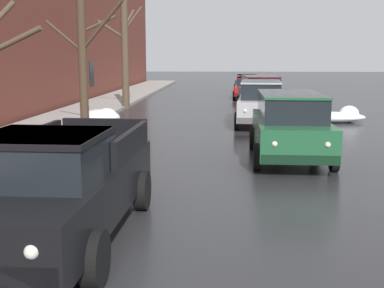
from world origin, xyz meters
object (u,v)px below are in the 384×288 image
object	(u,v)px
bare_tree_far_down_block	(125,43)
suv_maroon_parked_far_down_block	(260,92)
pickup_truck_black_approaching_near_lane	(60,185)
suv_green_parked_kerbside_close	(290,123)
sedan_darkblue_at_far_intersection	(248,83)
bare_tree_mid_block	(83,45)
suv_silver_parked_kerbside_mid	(261,101)
sedan_red_queued_behind_truck	(247,88)

from	to	relation	value
bare_tree_far_down_block	suv_maroon_parked_far_down_block	distance (m)	7.67
pickup_truck_black_approaching_near_lane	suv_green_parked_kerbside_close	size ratio (longest dim) A/B	1.11
suv_maroon_parked_far_down_block	sedan_darkblue_at_far_intersection	size ratio (longest dim) A/B	1.11
bare_tree_far_down_block	suv_green_parked_kerbside_close	world-z (taller)	bare_tree_far_down_block
bare_tree_mid_block	suv_maroon_parked_far_down_block	xyz separation A→B (m)	(7.17, 7.96, -2.24)
bare_tree_mid_block	suv_silver_parked_kerbside_mid	size ratio (longest dim) A/B	1.35
suv_maroon_parked_far_down_block	pickup_truck_black_approaching_near_lane	bearing A→B (deg)	-102.86
bare_tree_far_down_block	sedan_darkblue_at_far_intersection	size ratio (longest dim) A/B	1.60
bare_tree_far_down_block	pickup_truck_black_approaching_near_lane	bearing A→B (deg)	-81.98
bare_tree_mid_block	suv_green_parked_kerbside_close	world-z (taller)	bare_tree_mid_block
suv_silver_parked_kerbside_mid	suv_maroon_parked_far_down_block	bearing A→B (deg)	85.99
suv_silver_parked_kerbside_mid	suv_green_parked_kerbside_close	bearing A→B (deg)	-87.85
suv_maroon_parked_far_down_block	sedan_darkblue_at_far_intersection	bearing A→B (deg)	89.78
suv_green_parked_kerbside_close	sedan_red_queued_behind_truck	world-z (taller)	suv_green_parked_kerbside_close
sedan_red_queued_behind_truck	suv_silver_parked_kerbside_mid	bearing A→B (deg)	-90.53
bare_tree_far_down_block	sedan_darkblue_at_far_intersection	bearing A→B (deg)	61.02
suv_silver_parked_kerbside_mid	suv_maroon_parked_far_down_block	distance (m)	5.97
sedan_darkblue_at_far_intersection	suv_maroon_parked_far_down_block	bearing A→B (deg)	-90.22
suv_green_parked_kerbside_close	suv_silver_parked_kerbside_mid	xyz separation A→B (m)	(-0.26, 6.93, -0.00)
pickup_truck_black_approaching_near_lane	sedan_darkblue_at_far_intersection	size ratio (longest dim) A/B	1.25
sedan_red_queued_behind_truck	sedan_darkblue_at_far_intersection	xyz separation A→B (m)	(0.35, 6.18, 0.00)
bare_tree_far_down_block	pickup_truck_black_approaching_near_lane	distance (m)	20.18
suv_maroon_parked_far_down_block	sedan_darkblue_at_far_intersection	world-z (taller)	suv_maroon_parked_far_down_block
bare_tree_far_down_block	sedan_red_queued_behind_truck	size ratio (longest dim) A/B	1.64
bare_tree_far_down_block	sedan_red_queued_behind_truck	distance (m)	10.21
sedan_darkblue_at_far_intersection	suv_green_parked_kerbside_close	bearing A→B (deg)	-90.46
bare_tree_far_down_block	suv_maroon_parked_far_down_block	xyz separation A→B (m)	(7.22, -0.40, -2.54)
sedan_darkblue_at_far_intersection	bare_tree_far_down_block	bearing A→B (deg)	-118.98
bare_tree_mid_block	suv_green_parked_kerbside_close	bearing A→B (deg)	-35.10
pickup_truck_black_approaching_near_lane	suv_maroon_parked_far_down_block	distance (m)	19.91
bare_tree_mid_block	bare_tree_far_down_block	bearing A→B (deg)	90.36
suv_silver_parked_kerbside_mid	sedan_red_queued_behind_truck	distance (m)	13.31
pickup_truck_black_approaching_near_lane	suv_green_parked_kerbside_close	distance (m)	7.80
suv_green_parked_kerbside_close	sedan_red_queued_behind_truck	size ratio (longest dim) A/B	1.16
pickup_truck_black_approaching_near_lane	suv_silver_parked_kerbside_mid	world-z (taller)	suv_silver_parked_kerbside_mid
bare_tree_far_down_block	sedan_darkblue_at_far_intersection	distance (m)	15.27
suv_silver_parked_kerbside_mid	sedan_darkblue_at_far_intersection	size ratio (longest dim) A/B	1.09
suv_silver_parked_kerbside_mid	sedan_darkblue_at_far_intersection	distance (m)	19.49
bare_tree_far_down_block	suv_maroon_parked_far_down_block	world-z (taller)	bare_tree_far_down_block
suv_maroon_parked_far_down_block	sedan_darkblue_at_far_intersection	xyz separation A→B (m)	(0.05, 13.53, -0.24)
suv_green_parked_kerbside_close	suv_maroon_parked_far_down_block	size ratio (longest dim) A/B	1.02
bare_tree_mid_block	sedan_red_queued_behind_truck	distance (m)	16.97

